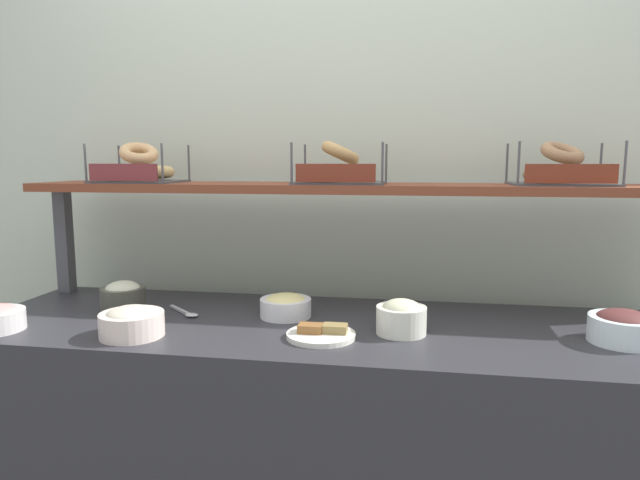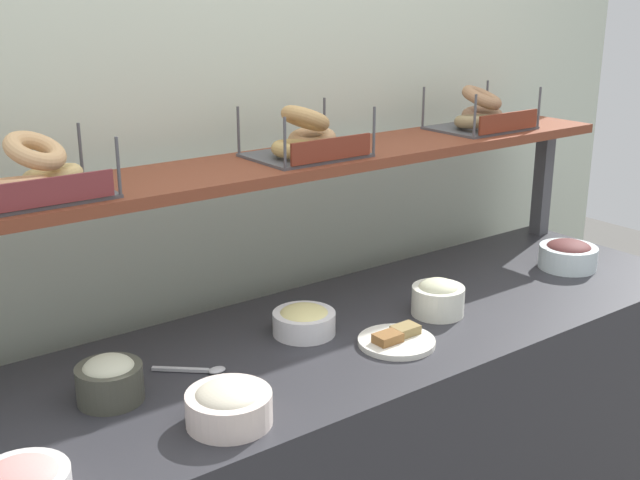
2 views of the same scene
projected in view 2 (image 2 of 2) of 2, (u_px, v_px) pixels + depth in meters
name	position (u px, v px, depth m)	size (l,w,h in m)	color
back_wall	(252.00, 166.00, 2.49)	(3.49, 0.06, 2.40)	beige
deli_counter	(360.00, 462.00, 2.31)	(2.29, 0.70, 0.85)	#2D2D33
shelf_riser_right	(543.00, 181.00, 2.94)	(0.05, 0.05, 0.40)	#4C4C51
upper_shelf	(304.00, 161.00, 2.26)	(2.25, 0.32, 0.03)	brown
bowl_scallion_spread	(438.00, 297.00, 2.25)	(0.15, 0.15, 0.10)	white
bowl_chocolate_spread	(568.00, 254.00, 2.62)	(0.19, 0.19, 0.09)	white
bowl_potato_salad	(229.00, 405.00, 1.69)	(0.19, 0.19, 0.09)	silver
bowl_tuna_salad	(110.00, 379.00, 1.78)	(0.15, 0.15, 0.11)	#444539
bowl_egg_salad	(304.00, 320.00, 2.13)	(0.17, 0.17, 0.08)	white
serving_plate_white	(397.00, 340.00, 2.07)	(0.20, 0.20, 0.04)	white
serving_spoon_near_plate	(201.00, 370.00, 1.92)	(0.15, 0.13, 0.01)	#B7B7BC
bagel_basket_plain	(37.00, 176.00, 1.80)	(0.30, 0.26, 0.16)	#4C4C51
bagel_basket_sesame	(306.00, 140.00, 2.23)	(0.31, 0.26, 0.16)	#4C4C51
bagel_basket_everything	(481.00, 115.00, 2.66)	(0.32, 0.26, 0.15)	#4C4C51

